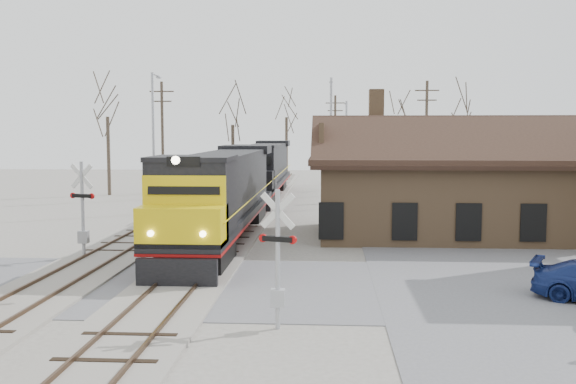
# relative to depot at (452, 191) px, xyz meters

# --- Properties ---
(ground) EXTENTS (140.00, 140.00, 0.00)m
(ground) POSITION_rel_depot_xyz_m (-11.99, -12.00, -2.41)
(ground) COLOR #A19B91
(ground) RESTS_ON ground
(road) EXTENTS (60.00, 9.00, 0.03)m
(road) POSITION_rel_depot_xyz_m (-11.99, -12.00, -2.39)
(road) COLOR slate
(road) RESTS_ON ground
(track_main) EXTENTS (3.40, 90.00, 0.24)m
(track_main) POSITION_rel_depot_xyz_m (-11.99, 3.00, -2.34)
(track_main) COLOR #A19B91
(track_main) RESTS_ON ground
(track_siding) EXTENTS (3.40, 90.00, 0.24)m
(track_siding) POSITION_rel_depot_xyz_m (-16.49, 3.00, -2.34)
(track_siding) COLOR #A19B91
(track_siding) RESTS_ON ground
(depot) EXTENTS (15.20, 9.31, 7.90)m
(depot) POSITION_rel_depot_xyz_m (0.00, 0.00, 0.00)
(depot) COLOR olive
(depot) RESTS_ON ground
(locomotive_lead) EXTENTS (3.14, 21.02, 4.67)m
(locomotive_lead) POSITION_rel_depot_xyz_m (-11.99, -2.68, 0.05)
(locomotive_lead) COLOR black
(locomotive_lead) RESTS_ON ground
(locomotive_trailing) EXTENTS (3.14, 21.02, 4.42)m
(locomotive_trailing) POSITION_rel_depot_xyz_m (-11.99, 18.62, 0.05)
(locomotive_trailing) COLOR black
(locomotive_trailing) RESTS_ON ground
(crossbuck_near) EXTENTS (1.10, 0.41, 3.96)m
(crossbuck_near) POSITION_rel_depot_xyz_m (-8.06, -16.89, -0.54)
(crossbuck_near) COLOR #A5A8AD
(crossbuck_near) RESTS_ON ground
(crossbuck_far) EXTENTS (1.20, 0.38, 4.28)m
(crossbuck_far) POSITION_rel_depot_xyz_m (-17.36, -7.37, -0.41)
(crossbuck_far) COLOR #A5A8AD
(crossbuck_far) RESTS_ON ground
(streetlight_a) EXTENTS (0.25, 2.04, 9.50)m
(streetlight_a) POSITION_rel_depot_xyz_m (-18.38, 8.15, 2.89)
(streetlight_a) COLOR #A5A8AD
(streetlight_a) RESTS_ON ground
(streetlight_b) EXTENTS (0.25, 2.04, 9.38)m
(streetlight_b) POSITION_rel_depot_xyz_m (-6.44, 11.61, 2.83)
(streetlight_b) COLOR #A5A8AD
(streetlight_b) RESTS_ON ground
(streetlight_c) EXTENTS (0.25, 2.04, 8.22)m
(streetlight_c) POSITION_rel_depot_xyz_m (-5.05, 21.82, 2.23)
(streetlight_c) COLOR #A5A8AD
(streetlight_c) RESTS_ON ground
(utility_pole_a) EXTENTS (2.00, 0.24, 9.64)m
(utility_pole_a) POSITION_rel_depot_xyz_m (-20.23, 17.56, 2.63)
(utility_pole_a) COLOR #382D23
(utility_pole_a) RESTS_ON ground
(utility_pole_b) EXTENTS (2.00, 0.24, 9.36)m
(utility_pole_b) POSITION_rel_depot_xyz_m (-5.89, 33.40, 2.49)
(utility_pole_b) COLOR #382D23
(utility_pole_b) RESTS_ON ground
(utility_pole_c) EXTENTS (2.00, 0.24, 9.77)m
(utility_pole_c) POSITION_rel_depot_xyz_m (1.54, 19.71, 2.70)
(utility_pole_c) COLOR #382D23
(utility_pole_c) RESTS_ON ground
(tree_a) EXTENTS (4.58, 4.58, 11.21)m
(tree_a) POSITION_rel_depot_xyz_m (-25.83, 20.53, 5.58)
(tree_a) COLOR #382D23
(tree_a) RESTS_ON ground
(tree_b) EXTENTS (4.14, 4.14, 10.15)m
(tree_b) POSITION_rel_depot_xyz_m (-15.70, 26.24, 4.82)
(tree_b) COLOR #382D23
(tree_b) RESTS_ON ground
(tree_c) EXTENTS (4.79, 4.79, 11.73)m
(tree_c) POSITION_rel_depot_xyz_m (-11.29, 37.68, 5.95)
(tree_c) COLOR #382D23
(tree_c) RESTS_ON ground
(tree_d) EXTENTS (4.18, 4.18, 10.23)m
(tree_d) POSITION_rel_depot_xyz_m (0.30, 30.05, 4.88)
(tree_d) COLOR #382D23
(tree_d) RESTS_ON ground
(tree_e) EXTENTS (4.21, 4.21, 10.32)m
(tree_e) POSITION_rel_depot_xyz_m (5.55, 26.77, 4.94)
(tree_e) COLOR #382D23
(tree_e) RESTS_ON ground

